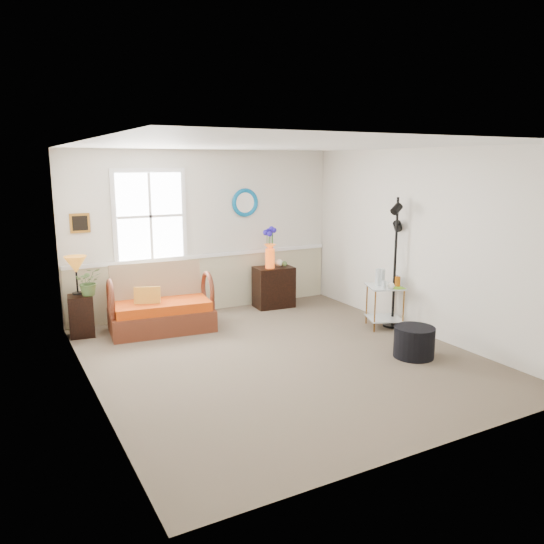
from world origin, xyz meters
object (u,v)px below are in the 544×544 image
loveseat (161,299)px  cabinet (274,287)px  side_table (385,307)px  floor_lamp (395,263)px  lamp_stand (81,316)px  ottoman (414,342)px

loveseat → cabinet: 2.09m
side_table → floor_lamp: bearing=-4.6°
lamp_stand → ottoman: 4.54m
loveseat → floor_lamp: size_ratio=0.76×
cabinet → loveseat: bearing=-165.8°
side_table → ottoman: side_table is taller
lamp_stand → side_table: (4.00, -1.72, 0.02)m
floor_lamp → ottoman: 1.49m
floor_lamp → ottoman: (-0.62, -1.12, -0.77)m
side_table → ottoman: bearing=-112.7°
loveseat → side_table: 3.28m
cabinet → side_table: size_ratio=1.09×
loveseat → floor_lamp: bearing=-19.1°
loveseat → floor_lamp: floor_lamp is taller
floor_lamp → side_table: bearing=165.3°
cabinet → ottoman: (0.41, -2.92, -0.15)m
loveseat → lamp_stand: size_ratio=2.48×
loveseat → ottoman: bearing=-40.1°
cabinet → side_table: bearing=-59.3°
lamp_stand → side_table: 4.35m
floor_lamp → ottoman: size_ratio=3.80×
loveseat → ottoman: (2.46, -2.57, -0.28)m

